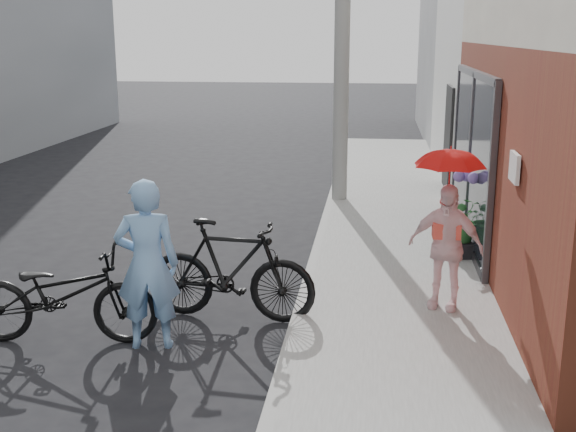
% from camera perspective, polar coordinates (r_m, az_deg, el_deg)
% --- Properties ---
extents(ground, '(80.00, 80.00, 0.00)m').
position_cam_1_polar(ground, '(8.11, -6.09, -8.67)').
color(ground, black).
rests_on(ground, ground).
extents(sidewalk, '(2.20, 24.00, 0.12)m').
position_cam_1_polar(sidewalk, '(9.78, 8.71, -4.33)').
color(sidewalk, gray).
rests_on(sidewalk, ground).
extents(curb, '(0.12, 24.00, 0.12)m').
position_cam_1_polar(curb, '(9.80, 1.90, -4.11)').
color(curb, '#9E9E99').
rests_on(curb, ground).
extents(east_building_far, '(8.00, 8.00, 7.00)m').
position_cam_1_polar(east_building_far, '(23.90, 20.81, 14.23)').
color(east_building_far, gray).
rests_on(east_building_far, ground).
extents(utility_pole, '(0.28, 0.28, 7.00)m').
position_cam_1_polar(utility_pole, '(13.29, 4.33, 15.75)').
color(utility_pole, '#9E9E99').
rests_on(utility_pole, ground).
extents(officer, '(0.72, 0.54, 1.77)m').
position_cam_1_polar(officer, '(7.42, -11.06, -3.79)').
color(officer, '#7CABDC').
rests_on(officer, ground).
extents(bike_left, '(2.05, 0.88, 1.05)m').
position_cam_1_polar(bike_left, '(7.86, -17.43, -5.94)').
color(bike_left, black).
rests_on(bike_left, ground).
extents(bike_right, '(1.96, 0.71, 1.16)m').
position_cam_1_polar(bike_right, '(8.10, -4.53, -4.28)').
color(bike_right, black).
rests_on(bike_right, ground).
extents(kimono_woman, '(0.91, 0.60, 1.43)m').
position_cam_1_polar(kimono_woman, '(8.25, 12.33, -2.37)').
color(kimono_woman, '#FFD5D7').
rests_on(kimono_woman, sidewalk).
extents(parasol, '(0.76, 0.76, 0.67)m').
position_cam_1_polar(parasol, '(8.02, 12.73, 4.82)').
color(parasol, red).
rests_on(parasol, kimono_woman).
extents(planter, '(0.47, 0.47, 0.21)m').
position_cam_1_polar(planter, '(10.38, 13.62, -2.50)').
color(planter, black).
rests_on(planter, sidewalk).
extents(potted_plant, '(0.58, 0.51, 0.65)m').
position_cam_1_polar(potted_plant, '(10.27, 13.76, -0.20)').
color(potted_plant, '#265F28').
rests_on(potted_plant, planter).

